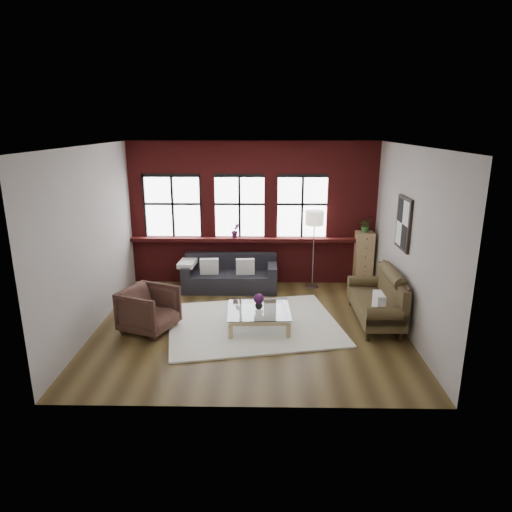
{
  "coord_description": "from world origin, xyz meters",
  "views": [
    {
      "loc": [
        0.24,
        -7.65,
        3.54
      ],
      "look_at": [
        0.1,
        0.6,
        1.15
      ],
      "focal_mm": 32.0,
      "sensor_mm": 36.0,
      "label": 1
    }
  ],
  "objects_px": {
    "dark_sofa": "(230,273)",
    "vase": "(259,305)",
    "vintage_settee": "(375,297)",
    "armchair": "(149,310)",
    "floor_lamp": "(313,247)",
    "drawer_chest": "(363,259)",
    "coffee_table": "(259,318)"
  },
  "relations": [
    {
      "from": "dark_sofa",
      "to": "vase",
      "type": "bearing_deg",
      "value": -71.4
    },
    {
      "from": "armchair",
      "to": "drawer_chest",
      "type": "relative_size",
      "value": 0.69
    },
    {
      "from": "armchair",
      "to": "coffee_table",
      "type": "height_order",
      "value": "armchair"
    },
    {
      "from": "floor_lamp",
      "to": "vintage_settee",
      "type": "bearing_deg",
      "value": -62.81
    },
    {
      "from": "vase",
      "to": "dark_sofa",
      "type": "bearing_deg",
      "value": 108.6
    },
    {
      "from": "dark_sofa",
      "to": "coffee_table",
      "type": "xyz_separation_m",
      "value": [
        0.66,
        -1.96,
        -0.2
      ]
    },
    {
      "from": "dark_sofa",
      "to": "drawer_chest",
      "type": "height_order",
      "value": "drawer_chest"
    },
    {
      "from": "dark_sofa",
      "to": "armchair",
      "type": "xyz_separation_m",
      "value": [
        -1.28,
        -2.12,
        0.02
      ]
    },
    {
      "from": "vintage_settee",
      "to": "dark_sofa",
      "type": "bearing_deg",
      "value": 148.99
    },
    {
      "from": "vase",
      "to": "floor_lamp",
      "type": "distance_m",
      "value": 2.5
    },
    {
      "from": "dark_sofa",
      "to": "floor_lamp",
      "type": "distance_m",
      "value": 1.94
    },
    {
      "from": "vase",
      "to": "floor_lamp",
      "type": "xyz_separation_m",
      "value": [
        1.18,
        2.14,
        0.51
      ]
    },
    {
      "from": "drawer_chest",
      "to": "floor_lamp",
      "type": "distance_m",
      "value": 1.19
    },
    {
      "from": "vintage_settee",
      "to": "armchair",
      "type": "xyz_separation_m",
      "value": [
        -4.08,
        -0.44,
        -0.1
      ]
    },
    {
      "from": "vintage_settee",
      "to": "coffee_table",
      "type": "height_order",
      "value": "vintage_settee"
    },
    {
      "from": "dark_sofa",
      "to": "coffee_table",
      "type": "bearing_deg",
      "value": -71.4
    },
    {
      "from": "dark_sofa",
      "to": "coffee_table",
      "type": "relative_size",
      "value": 1.87
    },
    {
      "from": "coffee_table",
      "to": "drawer_chest",
      "type": "height_order",
      "value": "drawer_chest"
    },
    {
      "from": "coffee_table",
      "to": "vase",
      "type": "bearing_deg",
      "value": -165.96
    },
    {
      "from": "armchair",
      "to": "floor_lamp",
      "type": "relative_size",
      "value": 0.46
    },
    {
      "from": "dark_sofa",
      "to": "coffee_table",
      "type": "height_order",
      "value": "dark_sofa"
    },
    {
      "from": "vintage_settee",
      "to": "vase",
      "type": "distance_m",
      "value": 2.16
    },
    {
      "from": "vintage_settee",
      "to": "armchair",
      "type": "height_order",
      "value": "vintage_settee"
    },
    {
      "from": "armchair",
      "to": "drawer_chest",
      "type": "distance_m",
      "value": 4.91
    },
    {
      "from": "floor_lamp",
      "to": "drawer_chest",
      "type": "bearing_deg",
      "value": 6.05
    },
    {
      "from": "armchair",
      "to": "drawer_chest",
      "type": "xyz_separation_m",
      "value": [
        4.26,
        2.42,
        0.23
      ]
    },
    {
      "from": "coffee_table",
      "to": "dark_sofa",
      "type": "bearing_deg",
      "value": 108.6
    },
    {
      "from": "coffee_table",
      "to": "vase",
      "type": "relative_size",
      "value": 7.17
    },
    {
      "from": "dark_sofa",
      "to": "floor_lamp",
      "type": "bearing_deg",
      "value": 5.58
    },
    {
      "from": "vintage_settee",
      "to": "vase",
      "type": "height_order",
      "value": "vintage_settee"
    },
    {
      "from": "vase",
      "to": "floor_lamp",
      "type": "height_order",
      "value": "floor_lamp"
    },
    {
      "from": "dark_sofa",
      "to": "vase",
      "type": "xyz_separation_m",
      "value": [
        0.66,
        -1.96,
        0.06
      ]
    }
  ]
}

